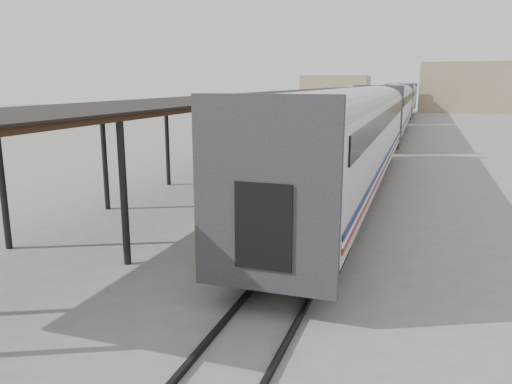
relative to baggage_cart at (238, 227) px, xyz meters
The scene contains 11 objects.
ground 1.27m from the baggage_cart, 168.23° to the right, with size 160.00×160.00×0.00m, color slate.
train 33.70m from the baggage_cart, 86.37° to the left, with size 3.45×76.01×4.01m.
canopy 24.43m from the baggage_cart, 100.63° to the left, with size 4.90×64.30×4.15m.
rails 33.85m from the baggage_cart, 86.38° to the left, with size 1.54×150.00×0.12m.
building_far 78.92m from the baggage_cart, 80.56° to the left, with size 18.00×10.00×8.00m, color tan.
building_left 82.56m from the baggage_cart, 97.71° to the left, with size 12.00×8.00×6.00m, color tan.
baggage_cart is the anchor object (origin of this frame).
suitcase_stack 0.50m from the baggage_cart, 128.52° to the left, with size 1.18×1.45×0.46m.
luggage_tug 20.53m from the baggage_cart, 97.62° to the left, with size 1.28×1.56×1.19m.
porter 1.32m from the baggage_cart, 78.24° to the right, with size 0.68×0.44×1.85m, color navy.
pedestrian 17.98m from the baggage_cart, 101.61° to the left, with size 0.96×0.40×1.64m, color black.
Camera 1 is at (6.11, -13.16, 4.89)m, focal length 35.00 mm.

